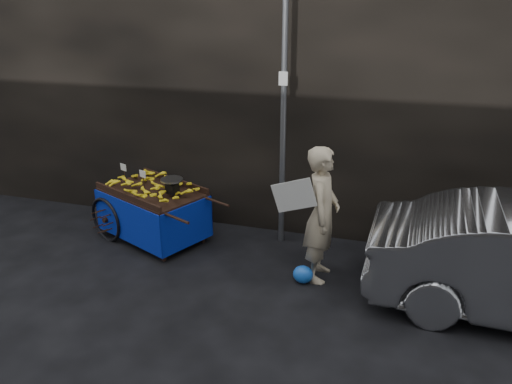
% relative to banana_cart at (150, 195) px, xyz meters
% --- Properties ---
extents(ground, '(80.00, 80.00, 0.00)m').
position_rel_banana_cart_xyz_m(ground, '(1.58, -0.83, -0.69)').
color(ground, black).
rests_on(ground, ground).
extents(building_wall, '(13.50, 2.00, 5.00)m').
position_rel_banana_cart_xyz_m(building_wall, '(1.97, 1.77, 1.81)').
color(building_wall, black).
rests_on(building_wall, ground).
extents(street_pole, '(0.12, 0.10, 4.00)m').
position_rel_banana_cart_xyz_m(street_pole, '(1.88, 0.47, 1.32)').
color(street_pole, slate).
rests_on(street_pole, ground).
extents(banana_cart, '(2.25, 1.67, 1.12)m').
position_rel_banana_cart_xyz_m(banana_cart, '(0.00, 0.00, 0.00)').
color(banana_cart, black).
rests_on(banana_cart, ground).
extents(vendor, '(0.82, 0.65, 1.76)m').
position_rel_banana_cart_xyz_m(vendor, '(2.61, -0.41, 0.19)').
color(vendor, '#BBAB8B').
rests_on(vendor, ground).
extents(plastic_bag, '(0.26, 0.21, 0.23)m').
position_rel_banana_cart_xyz_m(plastic_bag, '(2.44, -0.62, -0.57)').
color(plastic_bag, blue).
rests_on(plastic_bag, ground).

